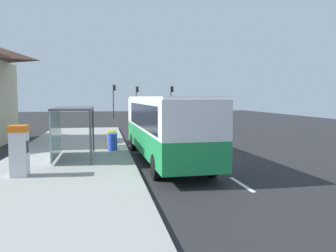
# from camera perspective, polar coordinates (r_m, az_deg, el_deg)

# --- Properties ---
(ground_plane) EXTENTS (56.00, 92.00, 0.04)m
(ground_plane) POSITION_cam_1_polar(r_m,az_deg,el_deg) (32.36, -2.10, -0.91)
(ground_plane) COLOR #262628
(sidewalk_platform) EXTENTS (6.20, 30.00, 0.18)m
(sidewalk_platform) POSITION_cam_1_polar(r_m,az_deg,el_deg) (20.17, -15.28, -4.24)
(sidewalk_platform) COLOR #999993
(sidewalk_platform) RESTS_ON ground
(lane_stripe_seg_0) EXTENTS (0.16, 2.20, 0.01)m
(lane_stripe_seg_0) POSITION_cam_1_polar(r_m,az_deg,el_deg) (13.23, 11.89, -9.27)
(lane_stripe_seg_0) COLOR silver
(lane_stripe_seg_0) RESTS_ON ground
(lane_stripe_seg_1) EXTENTS (0.16, 2.20, 0.01)m
(lane_stripe_seg_1) POSITION_cam_1_polar(r_m,az_deg,el_deg) (17.85, 5.76, -5.53)
(lane_stripe_seg_1) COLOR silver
(lane_stripe_seg_1) RESTS_ON ground
(lane_stripe_seg_2) EXTENTS (0.16, 2.20, 0.01)m
(lane_stripe_seg_2) POSITION_cam_1_polar(r_m,az_deg,el_deg) (22.63, 2.22, -3.32)
(lane_stripe_seg_2) COLOR silver
(lane_stripe_seg_2) RESTS_ON ground
(lane_stripe_seg_3) EXTENTS (0.16, 2.20, 0.01)m
(lane_stripe_seg_3) POSITION_cam_1_polar(r_m,az_deg,el_deg) (27.49, -0.07, -1.87)
(lane_stripe_seg_3) COLOR silver
(lane_stripe_seg_3) RESTS_ON ground
(lane_stripe_seg_4) EXTENTS (0.16, 2.20, 0.01)m
(lane_stripe_seg_4) POSITION_cam_1_polar(r_m,az_deg,el_deg) (32.39, -1.67, -0.86)
(lane_stripe_seg_4) COLOR silver
(lane_stripe_seg_4) RESTS_ON ground
(lane_stripe_seg_5) EXTENTS (0.16, 2.20, 0.01)m
(lane_stripe_seg_5) POSITION_cam_1_polar(r_m,az_deg,el_deg) (37.32, -2.84, -0.12)
(lane_stripe_seg_5) COLOR silver
(lane_stripe_seg_5) RESTS_ON ground
(lane_stripe_seg_6) EXTENTS (0.16, 2.20, 0.01)m
(lane_stripe_seg_6) POSITION_cam_1_polar(r_m,az_deg,el_deg) (42.27, -3.74, 0.45)
(lane_stripe_seg_6) COLOR silver
(lane_stripe_seg_6) RESTS_ON ground
(lane_stripe_seg_7) EXTENTS (0.16, 2.20, 0.01)m
(lane_stripe_seg_7) POSITION_cam_1_polar(r_m,az_deg,el_deg) (47.22, -4.45, 0.91)
(lane_stripe_seg_7) COLOR silver
(lane_stripe_seg_7) RESTS_ON ground
(bus) EXTENTS (2.83, 11.08, 3.21)m
(bus) POSITION_cam_1_polar(r_m,az_deg,el_deg) (17.24, -0.53, 0.28)
(bus) COLOR #1E8C47
(bus) RESTS_ON ground
(white_van) EXTENTS (2.18, 5.27, 2.30)m
(white_van) POSITION_cam_1_polar(r_m,az_deg,el_deg) (37.35, 0.16, 1.95)
(white_van) COLOR white
(white_van) RESTS_ON ground
(sedan_near) EXTENTS (2.03, 4.49, 1.52)m
(sedan_near) POSITION_cam_1_polar(r_m,az_deg,el_deg) (56.24, -3.34, 2.34)
(sedan_near) COLOR #B7B7BC
(sedan_near) RESTS_ON ground
(ticket_machine) EXTENTS (0.66, 0.76, 1.94)m
(ticket_machine) POSITION_cam_1_polar(r_m,az_deg,el_deg) (14.45, -23.04, -3.66)
(ticket_machine) COLOR silver
(ticket_machine) RESTS_ON sidewalk_platform
(recycling_bin_blue) EXTENTS (0.52, 0.52, 0.95)m
(recycling_bin_blue) POSITION_cam_1_polar(r_m,az_deg,el_deg) (19.87, -9.01, -2.62)
(recycling_bin_blue) COLOR blue
(recycling_bin_blue) RESTS_ON sidewalk_platform
(recycling_bin_green) EXTENTS (0.52, 0.52, 0.95)m
(recycling_bin_green) POSITION_cam_1_polar(r_m,az_deg,el_deg) (20.56, -9.06, -2.37)
(recycling_bin_green) COLOR green
(recycling_bin_green) RESTS_ON sidewalk_platform
(recycling_bin_orange) EXTENTS (0.52, 0.52, 0.95)m
(recycling_bin_orange) POSITION_cam_1_polar(r_m,az_deg,el_deg) (21.25, -9.11, -2.14)
(recycling_bin_orange) COLOR orange
(recycling_bin_orange) RESTS_ON sidewalk_platform
(recycling_bin_yellow) EXTENTS (0.52, 0.52, 0.95)m
(recycling_bin_yellow) POSITION_cam_1_polar(r_m,az_deg,el_deg) (21.95, -9.15, -1.92)
(recycling_bin_yellow) COLOR yellow
(recycling_bin_yellow) RESTS_ON sidewalk_platform
(traffic_light_near_side) EXTENTS (0.49, 0.28, 4.81)m
(traffic_light_near_side) POSITION_cam_1_polar(r_m,az_deg,el_deg) (53.13, 0.58, 4.81)
(traffic_light_near_side) COLOR #2D2D2D
(traffic_light_near_side) RESTS_ON ground
(traffic_light_far_side) EXTENTS (0.49, 0.28, 5.00)m
(traffic_light_far_side) POSITION_cam_1_polar(r_m,az_deg,el_deg) (52.97, -8.79, 4.88)
(traffic_light_far_side) COLOR #2D2D2D
(traffic_light_far_side) RESTS_ON ground
(traffic_light_median) EXTENTS (0.49, 0.28, 4.79)m
(traffic_light_median) POSITION_cam_1_polar(r_m,az_deg,el_deg) (53.98, -5.08, 4.78)
(traffic_light_median) COLOR #2D2D2D
(traffic_light_median) RESTS_ON ground
(bus_shelter) EXTENTS (1.80, 4.00, 2.50)m
(bus_shelter) POSITION_cam_1_polar(r_m,az_deg,el_deg) (17.68, -16.08, 1.04)
(bus_shelter) COLOR #4C4C51
(bus_shelter) RESTS_ON sidewalk_platform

